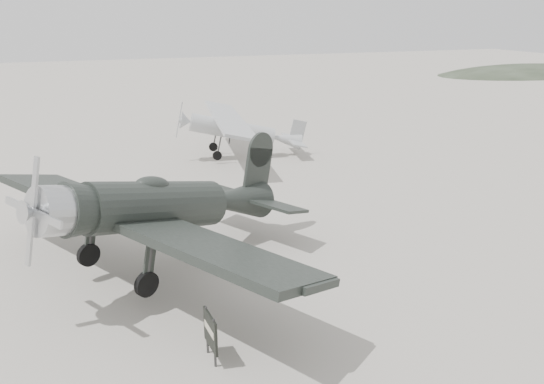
{
  "coord_description": "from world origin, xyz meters",
  "views": [
    {
      "loc": [
        -5.37,
        -14.28,
        7.63
      ],
      "look_at": [
        0.81,
        2.59,
        1.5
      ],
      "focal_mm": 35.0,
      "sensor_mm": 36.0,
      "label": 1
    }
  ],
  "objects": [
    {
      "name": "lowwing_monoplane",
      "position": [
        -3.23,
        0.73,
        2.13
      ],
      "size": [
        9.85,
        11.78,
        4.02
      ],
      "rotation": [
        0.0,
        0.24,
        0.52
      ],
      "color": "black",
      "rests_on": "ground"
    },
    {
      "name": "highwing_monoplane",
      "position": [
        2.6,
        12.87,
        1.73
      ],
      "size": [
        6.97,
        9.79,
        2.77
      ],
      "rotation": [
        0.0,
        0.23,
        -0.14
      ],
      "color": "#A9ACAE",
      "rests_on": "ground"
    },
    {
      "name": "ground",
      "position": [
        0.0,
        0.0,
        0.0
      ],
      "size": [
        160.0,
        160.0,
        0.0
      ],
      "primitive_type": "plane",
      "color": "#A0998E",
      "rests_on": "ground"
    },
    {
      "name": "hill_northeast",
      "position": [
        50.0,
        40.0,
        0.0
      ],
      "size": [
        32.0,
        16.0,
        5.2
      ],
      "primitive_type": "ellipsoid",
      "color": "#2B3225",
      "rests_on": "ground"
    },
    {
      "name": "sign_board",
      "position": [
        -3.12,
        -4.08,
        0.73
      ],
      "size": [
        0.12,
        0.85,
        1.23
      ],
      "rotation": [
        0.0,
        0.0,
        0.07
      ],
      "color": "#333333",
      "rests_on": "ground"
    }
  ]
}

